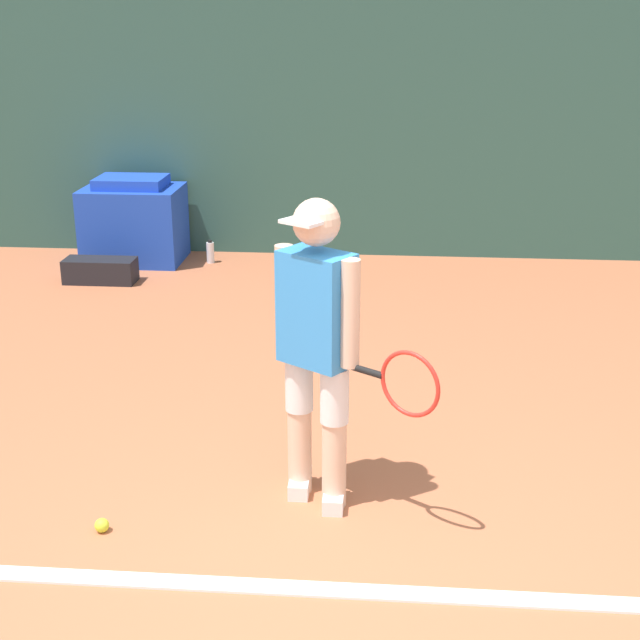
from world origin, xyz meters
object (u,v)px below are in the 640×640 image
(tennis_ball, at_px, (102,525))
(tennis_player, at_px, (319,342))
(equipment_bag, at_px, (100,271))
(water_bottle, at_px, (210,252))
(covered_chair, at_px, (134,222))

(tennis_ball, bearing_deg, tennis_player, 21.40)
(tennis_ball, bearing_deg, equipment_bag, 107.86)
(equipment_bag, bearing_deg, water_bottle, 39.83)
(covered_chair, height_order, equipment_bag, covered_chair)
(tennis_player, bearing_deg, water_bottle, 142.38)
(tennis_ball, distance_m, water_bottle, 4.67)
(tennis_ball, relative_size, water_bottle, 0.30)
(tennis_ball, xyz_separation_m, water_bottle, (-0.41, 4.65, 0.07))
(covered_chair, bearing_deg, tennis_player, -63.43)
(tennis_player, xyz_separation_m, tennis_ball, (-0.99, -0.39, -0.81))
(tennis_ball, bearing_deg, water_bottle, 95.08)
(equipment_bag, height_order, water_bottle, water_bottle)
(tennis_player, relative_size, tennis_ball, 22.46)
(tennis_player, distance_m, equipment_bag, 4.27)
(tennis_player, xyz_separation_m, equipment_bag, (-2.26, 3.55, -0.73))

